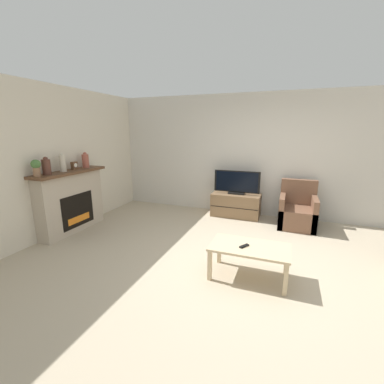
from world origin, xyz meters
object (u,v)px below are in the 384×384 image
Objects in this scene: potted_plant at (36,167)px; mantel_vase_centre_left at (63,163)px; fireplace at (71,201)px; mantel_clock at (74,166)px; remote at (244,246)px; tv_stand at (236,205)px; armchair at (297,212)px; tv at (237,183)px; mantel_vase_left at (46,166)px; mantel_vase_right at (85,160)px; coffee_table at (249,250)px.

mantel_vase_centre_left is at bearing 90.00° from potted_plant.
fireplace is 9.96× the size of mantel_clock.
mantel_vase_centre_left is 2.23× the size of remote.
remote is (3.37, -0.49, -0.15)m from fireplace.
mantel_clock is 3.46m from tv_stand.
remote is (-0.69, -2.29, 0.16)m from armchair.
tv_stand is at bearing 90.00° from tv.
mantel_vase_left is at bearing -138.58° from tv.
mantel_vase_right reaches higher than tv.
armchair is (4.04, 1.65, -0.96)m from mantel_clock.
mantel_vase_right is 3.33m from tv_stand.
mantel_vase_centre_left is (0.02, -0.11, 0.73)m from fireplace.
mantel_clock is 0.16× the size of armchair.
mantel_vase_right is 1.08m from potted_plant.
mantel_vase_left is 0.98× the size of mantel_vase_right.
potted_plant is (0.02, -0.64, 0.73)m from fireplace.
mantel_vase_centre_left is 0.56m from mantel_vase_right.
mantel_clock is (0.02, 0.15, 0.65)m from fireplace.
fireplace is at bearing -155.97° from remote.
coffee_table is at bearing -105.51° from armchair.
coffee_table is (3.42, 0.18, -0.95)m from potted_plant.
potted_plant is (-0.00, -0.78, 0.08)m from mantel_clock.
mantel_vase_centre_left reaches higher than mantel_vase_right.
tv_stand is at bearing 29.15° from mantel_vase_right.
tv_stand is at bearing 43.56° from potted_plant.
remote is (0.59, -2.47, -0.31)m from tv.
armchair is (4.04, 1.35, -1.02)m from mantel_vase_right.
potted_plant reaches higher than tv.
tv_stand is 1.06× the size of coffee_table.
mantel_clock is at bearing -146.32° from tv_stand.
tv is (2.76, 2.10, -0.57)m from mantel_vase_centre_left.
mantel_vase_right is at bearing -150.85° from tv_stand.
mantel_vase_left is 0.30× the size of tv.
mantel_clock is at bearing -158.50° from remote.
mantel_vase_right is 0.30× the size of tv.
mantel_vase_left is 3.72m from tv.
mantel_vase_centre_left is 3.48m from remote.
mantel_vase_centre_left is at bearing -154.13° from remote.
mantel_vase_left is 0.30× the size of coffee_table.
potted_plant is 1.84× the size of remote.
tv_stand is (2.76, 1.54, -1.06)m from mantel_vase_right.
tv is at bearing 171.95° from armchair.
mantel_vase_centre_left reaches higher than potted_plant.
mantel_vase_centre_left is 2.21× the size of mantel_clock.
remote reaches higher than coffee_table.
mantel_vase_left is at bearing 90.00° from potted_plant.
potted_plant is 3.47m from remote.
remote is (-0.07, -0.04, 0.07)m from coffee_table.
armchair is at bearing 18.51° from mantel_vase_right.
mantel_vase_right reaches higher than coffee_table.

